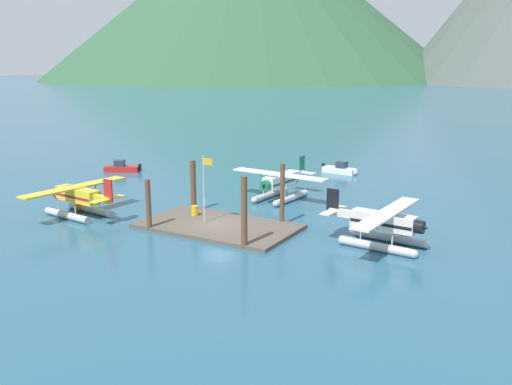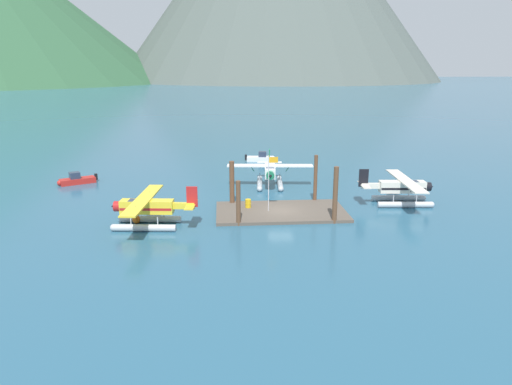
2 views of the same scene
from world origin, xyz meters
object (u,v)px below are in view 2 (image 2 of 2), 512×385
object	(u,v)px
fuel_drum	(248,203)
boat_white_open_north	(261,158)
seaplane_white_bow_centre	(270,173)
seaplane_yellow_port_aft	(147,210)
boat_red_open_west	(76,180)
seaplane_cream_stbd_fwd	(402,190)
flagpole	(270,176)
mooring_buoy	(136,220)

from	to	relation	value
fuel_drum	boat_white_open_north	bearing A→B (deg)	82.06
boat_white_open_north	seaplane_white_bow_centre	bearing A→B (deg)	-91.12
fuel_drum	seaplane_yellow_port_aft	size ratio (longest dim) A/B	0.08
seaplane_white_bow_centre	boat_red_open_west	bearing A→B (deg)	173.19
seaplane_cream_stbd_fwd	boat_white_open_north	world-z (taller)	seaplane_cream_stbd_fwd
flagpole	fuel_drum	world-z (taller)	flagpole
seaplane_cream_stbd_fwd	boat_white_open_north	bearing A→B (deg)	117.62
mooring_buoy	seaplane_white_bow_centre	bearing A→B (deg)	43.55
flagpole	mooring_buoy	world-z (taller)	flagpole
fuel_drum	seaplane_cream_stbd_fwd	xyz separation A→B (m)	(16.48, 0.97, 0.84)
fuel_drum	mooring_buoy	size ratio (longest dim) A/B	1.18
mooring_buoy	seaplane_cream_stbd_fwd	bearing A→B (deg)	8.99
seaplane_white_bow_centre	boat_red_open_west	xyz separation A→B (m)	(-24.13, 2.88, -1.09)
mooring_buoy	seaplane_white_bow_centre	size ratio (longest dim) A/B	0.07
mooring_buoy	boat_red_open_west	bearing A→B (deg)	122.02
fuel_drum	boat_white_open_north	size ratio (longest dim) A/B	0.18
boat_white_open_north	fuel_drum	bearing A→B (deg)	-97.94
seaplane_white_bow_centre	fuel_drum	bearing A→B (deg)	-108.16
fuel_drum	seaplane_cream_stbd_fwd	bearing A→B (deg)	3.36
seaplane_yellow_port_aft	boat_red_open_west	xyz separation A→B (m)	(-11.34, 17.23, -1.09)
flagpole	seaplane_yellow_port_aft	size ratio (longest dim) A/B	0.54
seaplane_yellow_port_aft	seaplane_white_bow_centre	bearing A→B (deg)	48.29
seaplane_yellow_port_aft	boat_white_open_north	size ratio (longest dim) A/B	2.15
seaplane_cream_stbd_fwd	fuel_drum	bearing A→B (deg)	-176.64
seaplane_yellow_port_aft	boat_red_open_west	world-z (taller)	seaplane_yellow_port_aft
boat_red_open_west	boat_white_open_north	bearing A→B (deg)	27.60
flagpole	boat_red_open_west	distance (m)	27.17
flagpole	boat_red_open_west	size ratio (longest dim) A/B	1.27
seaplane_white_bow_centre	boat_red_open_west	distance (m)	24.32
mooring_buoy	seaplane_cream_stbd_fwd	size ratio (longest dim) A/B	0.07
flagpole	seaplane_white_bow_centre	distance (m)	11.56
flagpole	fuel_drum	distance (m)	3.96
seaplane_cream_stbd_fwd	seaplane_yellow_port_aft	xyz separation A→B (m)	(-26.00, -5.34, 0.00)
flagpole	seaplane_yellow_port_aft	bearing A→B (deg)	-165.19
seaplane_cream_stbd_fwd	seaplane_yellow_port_aft	size ratio (longest dim) A/B	1.00
seaplane_cream_stbd_fwd	boat_white_open_north	size ratio (longest dim) A/B	2.14
fuel_drum	boat_red_open_west	distance (m)	24.50
boat_red_open_west	seaplane_yellow_port_aft	bearing A→B (deg)	-56.66
fuel_drum	boat_white_open_north	distance (m)	25.88
mooring_buoy	fuel_drum	bearing A→B (deg)	17.26
flagpole	boat_red_open_west	xyz separation A→B (m)	(-22.95, 14.16, -3.35)
flagpole	seaplane_cream_stbd_fwd	world-z (taller)	flagpole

